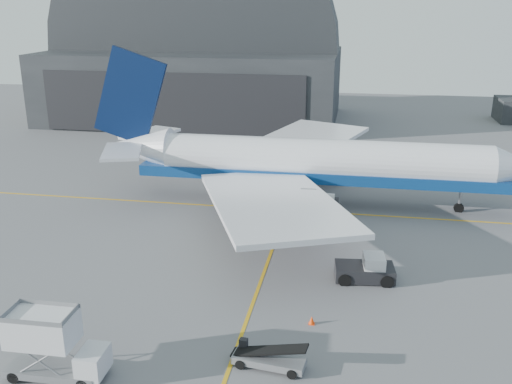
% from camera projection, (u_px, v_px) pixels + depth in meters
% --- Properties ---
extents(ground, '(200.00, 200.00, 0.00)m').
position_uv_depth(ground, '(250.00, 310.00, 39.07)').
color(ground, '#565659').
rests_on(ground, ground).
extents(taxi_lines, '(80.00, 42.12, 0.02)m').
position_uv_depth(taxi_lines, '(276.00, 238.00, 50.90)').
color(taxi_lines, gold).
rests_on(taxi_lines, ground).
extents(hangar, '(50.00, 28.30, 28.00)m').
position_uv_depth(hangar, '(195.00, 65.00, 100.32)').
color(hangar, black).
rests_on(hangar, ground).
extents(airliner, '(45.44, 44.06, 15.95)m').
position_uv_depth(airliner, '(306.00, 162.00, 58.38)').
color(airliner, white).
rests_on(airliner, ground).
extents(catering_truck, '(5.67, 2.26, 3.88)m').
position_uv_depth(catering_truck, '(52.00, 346.00, 31.56)').
color(catering_truck, slate).
rests_on(catering_truck, ground).
extents(pushback_tug, '(4.61, 2.95, 2.04)m').
position_uv_depth(pushback_tug, '(366.00, 270.00, 43.13)').
color(pushback_tug, black).
rests_on(pushback_tug, ground).
extents(belt_loader_b, '(4.55, 2.01, 1.71)m').
position_uv_depth(belt_loader_b, '(268.00, 358.00, 32.85)').
color(belt_loader_b, slate).
rests_on(belt_loader_b, ground).
extents(traffic_cone, '(0.39, 0.39, 0.57)m').
position_uv_depth(traffic_cone, '(312.00, 320.00, 37.27)').
color(traffic_cone, '#FB3C07').
rests_on(traffic_cone, ground).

